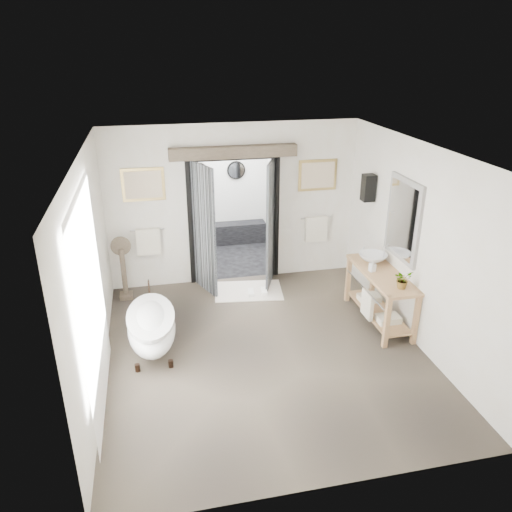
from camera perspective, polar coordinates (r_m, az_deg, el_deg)
name	(u,v)px	position (r m, az deg, el deg)	size (l,w,h in m)	color
ground_plane	(265,350)	(7.40, 1.00, -10.74)	(5.00, 5.00, 0.00)	brown
room_shell	(265,234)	(6.44, 1.03, 2.50)	(4.52, 5.02, 2.91)	silver
shower_room	(222,209)	(10.57, -3.90, 5.38)	(2.22, 2.01, 2.51)	black
back_wall_dressing	(235,202)	(8.79, -2.37, 6.20)	(3.82, 0.78, 2.52)	black
clawfoot_tub	(151,326)	(7.43, -11.86, -7.83)	(0.69, 1.53, 0.75)	black
vanity	(379,293)	(8.11, 13.88, -4.10)	(0.57, 1.60, 0.85)	tan
pedestal_mirror	(124,272)	(8.89, -14.88, -1.80)	(0.34, 0.22, 1.15)	brown
rug	(248,291)	(9.02, -0.88, -4.00)	(1.20, 0.80, 0.01)	silver
slippers	(258,292)	(8.92, 0.17, -4.10)	(0.37, 0.27, 0.05)	white
basin	(373,258)	(8.26, 13.20, -0.27)	(0.46, 0.46, 0.16)	white
plant	(403,279)	(7.51, 16.42, -2.57)	(0.25, 0.22, 0.28)	gray
soap_bottle_a	(373,266)	(7.95, 13.17, -1.08)	(0.09, 0.09, 0.19)	gray
soap_bottle_b	(363,251)	(8.54, 12.18, 0.60)	(0.12, 0.12, 0.15)	gray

